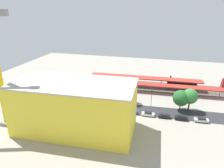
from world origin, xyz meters
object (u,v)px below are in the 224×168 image
(parked_car_2, at_px, (164,116))
(box_truck_0, at_px, (55,102))
(parked_car_4, at_px, (132,112))
(construction_building, at_px, (75,107))
(street_tree_3, at_px, (130,91))
(parked_car_0, at_px, (201,120))
(street_tree_1, at_px, (92,89))
(box_truck_1, at_px, (72,103))
(parked_car_5, at_px, (117,110))
(street_tree_5, at_px, (119,91))
(street_tree_4, at_px, (190,96))
(platform_canopy_far, at_px, (145,78))
(parked_car_3, at_px, (148,114))
(locomotive, at_px, (183,84))
(parked_car_1, at_px, (181,118))
(traffic_light, at_px, (152,96))
(platform_canopy_near, at_px, (152,85))
(parked_car_6, at_px, (102,108))
(street_tree_2, at_px, (63,86))
(street_tree_0, at_px, (181,98))

(parked_car_2, height_order, box_truck_0, box_truck_0)
(parked_car_2, relative_size, parked_car_4, 1.02)
(construction_building, xyz_separation_m, street_tree_3, (-13.41, -24.26, -2.81))
(parked_car_0, relative_size, street_tree_1, 0.60)
(box_truck_1, relative_size, street_tree_3, 1.19)
(parked_car_5, relative_size, street_tree_1, 0.54)
(parked_car_5, xyz_separation_m, street_tree_5, (1.58, -9.12, 3.83))
(parked_car_2, height_order, street_tree_4, street_tree_4)
(platform_canopy_far, distance_m, parked_car_3, 30.64)
(locomotive, distance_m, box_truck_1, 54.87)
(parked_car_2, distance_m, parked_car_4, 11.81)
(parked_car_1, xyz_separation_m, box_truck_1, (41.51, 0.04, 0.82))
(parked_car_0, relative_size, traffic_light, 0.70)
(parked_car_0, distance_m, box_truck_0, 55.21)
(parked_car_4, height_order, construction_building, construction_building)
(traffic_light, bearing_deg, box_truck_1, 15.09)
(parked_car_0, height_order, street_tree_1, street_tree_1)
(platform_canopy_near, relative_size, platform_canopy_far, 1.18)
(parked_car_1, relative_size, parked_car_2, 1.05)
(locomotive, relative_size, construction_building, 0.41)
(parked_car_6, xyz_separation_m, street_tree_2, (20.12, -7.82, 4.51))
(construction_building, relative_size, street_tree_4, 4.28)
(platform_canopy_far, distance_m, street_tree_5, 22.43)
(box_truck_0, bearing_deg, construction_building, 138.01)
(box_truck_1, bearing_deg, parked_car_2, -179.92)
(locomotive, distance_m, parked_car_2, 34.37)
(parked_car_5, bearing_deg, parked_car_4, -177.09)
(platform_canopy_near, bearing_deg, construction_building, 61.04)
(parked_car_4, bearing_deg, parked_car_1, 179.24)
(parked_car_1, bearing_deg, traffic_light, -35.70)
(street_tree_2, bearing_deg, street_tree_1, 178.86)
(parked_car_2, xyz_separation_m, street_tree_2, (43.30, -7.62, 4.60))
(parked_car_3, xyz_separation_m, street_tree_2, (37.54, -7.72, 4.60))
(street_tree_1, xyz_separation_m, traffic_light, (-24.53, -0.75, -0.51))
(street_tree_1, distance_m, street_tree_5, 11.20)
(parked_car_1, relative_size, parked_car_6, 1.06)
(locomotive, bearing_deg, parked_car_0, 98.02)
(street_tree_2, bearing_deg, parked_car_2, 170.02)
(parked_car_1, bearing_deg, construction_building, 24.26)
(platform_canopy_near, height_order, street_tree_0, street_tree_0)
(street_tree_4, bearing_deg, street_tree_3, -1.39)
(parked_car_0, bearing_deg, street_tree_4, -66.61)
(street_tree_2, bearing_deg, box_truck_1, 134.89)
(platform_canopy_far, relative_size, parked_car_4, 13.05)
(parked_car_1, distance_m, street_tree_4, 10.41)
(parked_car_6, xyz_separation_m, box_truck_0, (19.52, 1.08, 0.96))
(street_tree_5, bearing_deg, street_tree_0, 177.56)
(parked_car_1, bearing_deg, street_tree_3, -24.93)
(locomotive, height_order, parked_car_6, locomotive)
(parked_car_3, bearing_deg, parked_car_2, -179.01)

